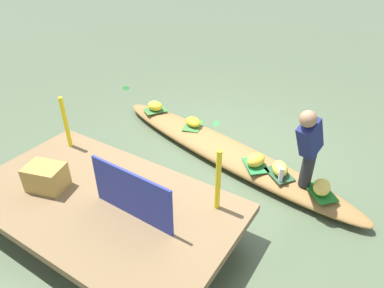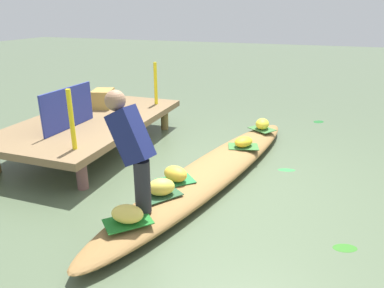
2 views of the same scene
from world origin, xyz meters
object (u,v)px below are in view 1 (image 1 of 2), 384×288
at_px(water_bottle, 281,175).
at_px(produce_crate, 46,177).
at_px(banana_bunch_2, 155,106).
at_px(market_banner, 132,195).
at_px(banana_bunch_1, 193,122).
at_px(vendor_boat, 224,151).
at_px(banana_bunch_0, 280,169).
at_px(banana_bunch_3, 322,187).
at_px(vendor_person, 309,144).
at_px(banana_bunch_4, 256,160).

xyz_separation_m(water_bottle, produce_crate, (2.24, 1.95, 0.31)).
bearing_deg(banana_bunch_2, market_banner, 123.42).
xyz_separation_m(banana_bunch_1, water_bottle, (-1.82, 0.68, 0.03)).
bearing_deg(vendor_boat, produce_crate, 76.38).
relative_size(vendor_boat, market_banner, 4.45).
distance_m(vendor_boat, banana_bunch_0, 1.07).
bearing_deg(banana_bunch_3, water_bottle, 6.87).
xyz_separation_m(banana_bunch_2, market_banner, (-1.69, 2.56, 0.47)).
height_order(banana_bunch_2, vendor_person, vendor_person).
bearing_deg(vendor_person, vendor_boat, -17.03).
xyz_separation_m(vendor_person, water_bottle, (0.27, 0.01, -0.58)).
relative_size(water_bottle, market_banner, 0.21).
bearing_deg(banana_bunch_3, banana_bunch_4, -5.90).
relative_size(banana_bunch_2, produce_crate, 0.65).
bearing_deg(produce_crate, market_banner, -171.03).
height_order(banana_bunch_0, produce_crate, produce_crate).
relative_size(vendor_boat, banana_bunch_4, 15.64).
relative_size(banana_bunch_2, water_bottle, 1.30).
bearing_deg(banana_bunch_1, banana_bunch_2, -7.55).
xyz_separation_m(vendor_boat, banana_bunch_4, (-0.64, 0.26, 0.21)).
height_order(water_bottle, market_banner, market_banner).
bearing_deg(banana_bunch_1, banana_bunch_3, 165.41).
relative_size(banana_bunch_4, market_banner, 0.28).
bearing_deg(water_bottle, banana_bunch_4, -20.62).
relative_size(banana_bunch_2, banana_bunch_3, 0.91).
relative_size(vendor_boat, water_bottle, 21.35).
bearing_deg(vendor_person, banana_bunch_4, -12.53).
distance_m(vendor_boat, banana_bunch_2, 1.72).
height_order(banana_bunch_2, banana_bunch_3, banana_bunch_2).
height_order(vendor_person, produce_crate, vendor_person).
height_order(banana_bunch_4, produce_crate, produce_crate).
height_order(banana_bunch_4, vendor_person, vendor_person).
relative_size(banana_bunch_1, banana_bunch_4, 1.03).
relative_size(vendor_boat, banana_bunch_1, 15.16).
bearing_deg(banana_bunch_3, market_banner, 49.02).
relative_size(banana_bunch_1, produce_crate, 0.71).
xyz_separation_m(banana_bunch_1, vendor_person, (-2.09, 0.67, 0.61)).
bearing_deg(vendor_boat, banana_bunch_0, 177.47).
xyz_separation_m(vendor_boat, produce_crate, (1.16, 2.36, 0.54)).
height_order(market_banner, produce_crate, market_banner).
relative_size(banana_bunch_1, vendor_person, 0.26).
bearing_deg(banana_bunch_4, banana_bunch_2, -15.37).
bearing_deg(water_bottle, banana_bunch_2, -16.22).
relative_size(banana_bunch_1, banana_bunch_2, 1.09).
relative_size(banana_bunch_2, vendor_person, 0.24).
relative_size(banana_bunch_1, market_banner, 0.29).
relative_size(vendor_person, produce_crate, 2.73).
relative_size(banana_bunch_2, market_banner, 0.27).
bearing_deg(banana_bunch_3, produce_crate, 36.01).
height_order(banana_bunch_2, banana_bunch_4, banana_bunch_4).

